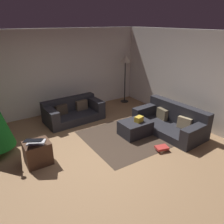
# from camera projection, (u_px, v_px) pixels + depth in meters

# --- Properties ---
(ground_plane) EXTENTS (6.40, 6.40, 0.00)m
(ground_plane) POSITION_uv_depth(u_px,v_px,m) (101.00, 158.00, 4.88)
(ground_plane) COLOR #93704C
(rear_partition) EXTENTS (6.40, 0.12, 2.60)m
(rear_partition) POSITION_uv_depth(u_px,v_px,m) (49.00, 73.00, 6.82)
(rear_partition) COLOR silver
(rear_partition) RESTS_ON ground_plane
(corner_partition) EXTENTS (0.12, 6.40, 2.60)m
(corner_partition) POSITION_uv_depth(u_px,v_px,m) (201.00, 81.00, 5.95)
(corner_partition) COLOR silver
(corner_partition) RESTS_ON ground_plane
(couch_left) EXTENTS (1.74, 0.97, 0.63)m
(couch_left) POSITION_uv_depth(u_px,v_px,m) (73.00, 112.00, 6.67)
(couch_left) COLOR #26262B
(couch_left) RESTS_ON ground_plane
(couch_right) EXTENTS (1.08, 1.95, 0.73)m
(couch_right) POSITION_uv_depth(u_px,v_px,m) (171.00, 122.00, 5.99)
(couch_right) COLOR #26262B
(couch_right) RESTS_ON ground_plane
(ottoman) EXTENTS (0.78, 0.59, 0.38)m
(ottoman) POSITION_uv_depth(u_px,v_px,m) (135.00, 128.00, 5.80)
(ottoman) COLOR #26262B
(ottoman) RESTS_ON ground_plane
(gift_box) EXTENTS (0.25, 0.21, 0.14)m
(gift_box) POSITION_uv_depth(u_px,v_px,m) (139.00, 119.00, 5.70)
(gift_box) COLOR gold
(gift_box) RESTS_ON ottoman
(tv_remote) EXTENTS (0.08, 0.17, 0.02)m
(tv_remote) POSITION_uv_depth(u_px,v_px,m) (140.00, 119.00, 5.87)
(tv_remote) COLOR black
(tv_remote) RESTS_ON ottoman
(side_table) EXTENTS (0.52, 0.44, 0.50)m
(side_table) POSITION_uv_depth(u_px,v_px,m) (38.00, 153.00, 4.61)
(side_table) COLOR #4C3323
(side_table) RESTS_ON ground_plane
(laptop) EXTENTS (0.49, 0.50, 0.17)m
(laptop) POSITION_uv_depth(u_px,v_px,m) (35.00, 142.00, 4.44)
(laptop) COLOR silver
(laptop) RESTS_ON side_table
(book_stack) EXTENTS (0.33, 0.27, 0.11)m
(book_stack) POSITION_uv_depth(u_px,v_px,m) (162.00, 148.00, 5.12)
(book_stack) COLOR beige
(book_stack) RESTS_ON ground_plane
(corner_lamp) EXTENTS (0.36, 0.36, 1.71)m
(corner_lamp) POSITION_uv_depth(u_px,v_px,m) (125.00, 62.00, 7.69)
(corner_lamp) COLOR black
(corner_lamp) RESTS_ON ground_plane
(area_rug) EXTENTS (2.60, 2.00, 0.01)m
(area_rug) POSITION_uv_depth(u_px,v_px,m) (135.00, 134.00, 5.87)
(area_rug) COLOR #403126
(area_rug) RESTS_ON ground_plane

